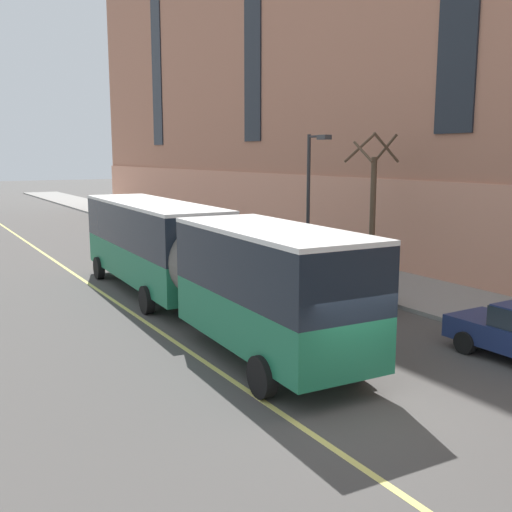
{
  "coord_description": "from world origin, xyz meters",
  "views": [
    {
      "loc": [
        -8.32,
        -9.4,
        5.51
      ],
      "look_at": [
        2.86,
        9.52,
        1.8
      ],
      "focal_mm": 42.0,
      "sensor_mm": 36.0,
      "label": 1
    }
  ],
  "objects_px": {
    "parked_car_champagne_0": "(239,252)",
    "parked_car_white_2": "(142,225)",
    "street_tree_far_uptown": "(373,204)",
    "city_bus": "(188,254)",
    "street_lamp": "(312,188)",
    "parked_car_black_3": "(338,281)"
  },
  "relations": [
    {
      "from": "parked_car_champagne_0",
      "to": "parked_car_white_2",
      "type": "relative_size",
      "value": 1.03
    },
    {
      "from": "parked_car_champagne_0",
      "to": "street_tree_far_uptown",
      "type": "height_order",
      "value": "street_tree_far_uptown"
    },
    {
      "from": "parked_car_white_2",
      "to": "street_lamp",
      "type": "distance_m",
      "value": 17.58
    },
    {
      "from": "street_tree_far_uptown",
      "to": "city_bus",
      "type": "bearing_deg",
      "value": -173.63
    },
    {
      "from": "parked_car_white_2",
      "to": "street_tree_far_uptown",
      "type": "height_order",
      "value": "street_tree_far_uptown"
    },
    {
      "from": "street_tree_far_uptown",
      "to": "parked_car_black_3",
      "type": "bearing_deg",
      "value": -147.93
    },
    {
      "from": "city_bus",
      "to": "parked_car_white_2",
      "type": "relative_size",
      "value": 3.99
    },
    {
      "from": "parked_car_black_3",
      "to": "street_tree_far_uptown",
      "type": "xyz_separation_m",
      "value": [
        3.6,
        2.26,
        2.65
      ]
    },
    {
      "from": "parked_car_champagne_0",
      "to": "street_lamp",
      "type": "height_order",
      "value": "street_lamp"
    },
    {
      "from": "parked_car_black_3",
      "to": "parked_car_white_2",
      "type": "bearing_deg",
      "value": 90.06
    },
    {
      "from": "city_bus",
      "to": "street_lamp",
      "type": "bearing_deg",
      "value": 22.35
    },
    {
      "from": "street_tree_far_uptown",
      "to": "street_lamp",
      "type": "distance_m",
      "value": 2.78
    },
    {
      "from": "street_tree_far_uptown",
      "to": "parked_car_champagne_0",
      "type": "bearing_deg",
      "value": 122.02
    },
    {
      "from": "city_bus",
      "to": "parked_car_champagne_0",
      "type": "relative_size",
      "value": 3.88
    },
    {
      "from": "parked_car_champagne_0",
      "to": "parked_car_white_2",
      "type": "bearing_deg",
      "value": 90.42
    },
    {
      "from": "parked_car_champagne_0",
      "to": "street_lamp",
      "type": "distance_m",
      "value": 5.15
    },
    {
      "from": "street_tree_far_uptown",
      "to": "street_lamp",
      "type": "relative_size",
      "value": 1.01
    },
    {
      "from": "parked_car_champagne_0",
      "to": "parked_car_black_3",
      "type": "xyz_separation_m",
      "value": [
        -0.08,
        -7.89,
        -0.0
      ]
    },
    {
      "from": "parked_car_champagne_0",
      "to": "street_tree_far_uptown",
      "type": "relative_size",
      "value": 0.76
    },
    {
      "from": "city_bus",
      "to": "parked_car_champagne_0",
      "type": "xyz_separation_m",
      "value": [
        5.73,
        6.66,
        -1.34
      ]
    },
    {
      "from": "street_lamp",
      "to": "parked_car_champagne_0",
      "type": "bearing_deg",
      "value": 115.44
    },
    {
      "from": "parked_car_white_2",
      "to": "street_lamp",
      "type": "bearing_deg",
      "value": -83.97
    }
  ]
}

